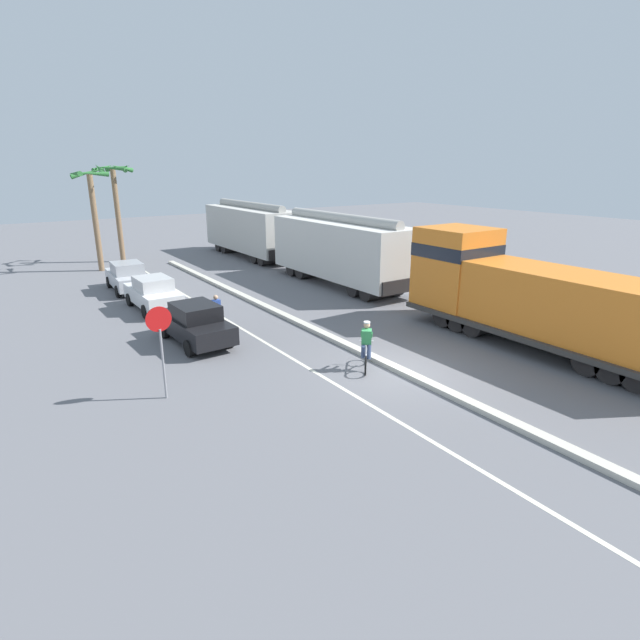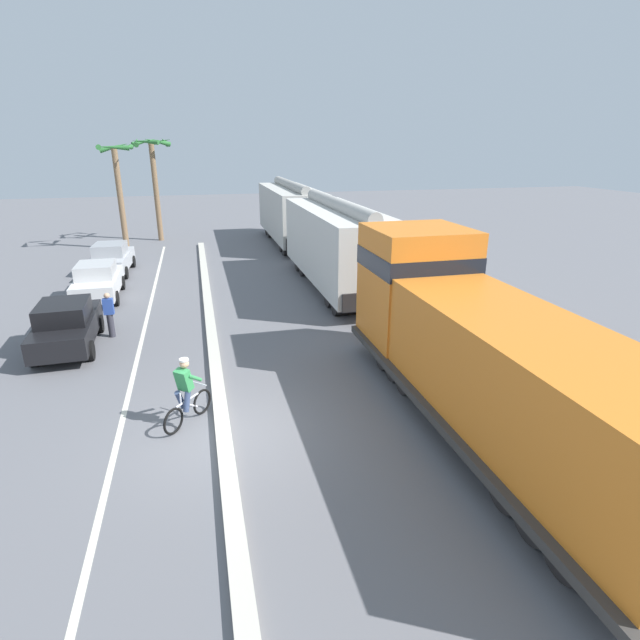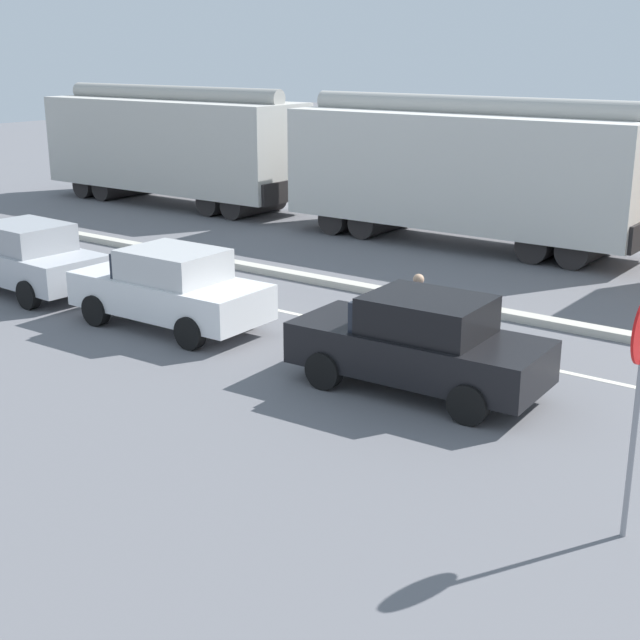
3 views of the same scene
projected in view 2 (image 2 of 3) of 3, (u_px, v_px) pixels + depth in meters
name	position (u px, v px, depth m)	size (l,w,h in m)	color
ground_plane	(223.00, 434.00, 11.82)	(120.00, 120.00, 0.00)	slate
median_curb	(212.00, 340.00, 17.29)	(0.36, 36.00, 0.16)	beige
lane_stripe	(140.00, 348.00, 16.77)	(0.14, 36.00, 0.01)	silver
locomotive	(475.00, 351.00, 11.99)	(3.10, 11.61, 4.20)	orange
hopper_car_lead	(338.00, 245.00, 23.02)	(2.90, 10.60, 4.18)	silver
hopper_car_middle	(291.00, 213.00, 33.63)	(2.90, 10.60, 4.18)	beige
parked_car_black	(67.00, 325.00, 16.52)	(1.97, 4.27, 1.62)	black
parked_car_white	(98.00, 281.00, 21.85)	(1.90, 4.24, 1.62)	silver
parked_car_silver	(112.00, 258.00, 26.10)	(1.97, 4.27, 1.62)	#B7BABF
cyclist	(186.00, 394.00, 11.99)	(1.15, 1.34, 1.71)	black
palm_tree_near	(117.00, 175.00, 31.05)	(2.28, 2.29, 6.65)	#846647
palm_tree_far	(153.00, 164.00, 33.75)	(2.70, 2.77, 6.98)	#846647
pedestrian_by_cars	(109.00, 314.00, 17.49)	(0.34, 0.22, 1.62)	#33333D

